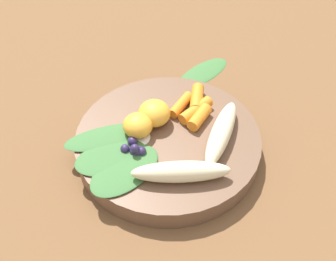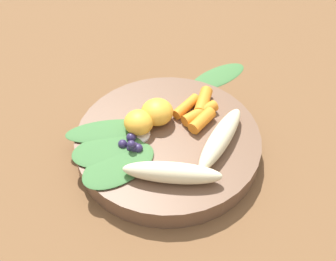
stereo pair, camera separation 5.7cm
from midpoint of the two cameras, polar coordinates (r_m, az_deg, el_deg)
name	(u,v)px [view 1 (the left image)]	position (r m, az deg, el deg)	size (l,w,h in m)	color
ground_plane	(168,150)	(0.60, -2.72, -2.87)	(2.40, 2.40, 0.00)	brown
bowl	(168,143)	(0.59, -2.77, -1.87)	(0.27, 0.27, 0.03)	brown
banana_peeled_left	(221,132)	(0.57, 4.68, -0.43)	(0.13, 0.03, 0.03)	beige
banana_peeled_right	(181,172)	(0.52, -1.33, -6.01)	(0.13, 0.03, 0.03)	beige
orange_segment_near	(138,125)	(0.58, -7.10, 0.70)	(0.04, 0.04, 0.03)	#F4A833
orange_segment_far	(154,113)	(0.59, -4.74, 2.33)	(0.05, 0.05, 0.04)	#F4A833
carrot_front	(199,117)	(0.59, 1.70, 1.75)	(0.02, 0.02, 0.05)	orange
carrot_mid_left	(196,110)	(0.60, 1.24, 2.74)	(0.02, 0.02, 0.06)	orange
carrot_mid_right	(197,98)	(0.62, 1.48, 4.46)	(0.02, 0.02, 0.05)	orange
carrot_rear	(181,105)	(0.61, -0.83, 3.52)	(0.02, 0.02, 0.05)	orange
blueberry_pile	(134,148)	(0.56, -7.74, -2.66)	(0.04, 0.03, 0.02)	#2D234C
coconut_shred_patch	(136,137)	(0.58, -7.43, -1.07)	(0.04, 0.04, 0.00)	white
kale_leaf_left	(107,137)	(0.59, -11.46, -1.08)	(0.12, 0.04, 0.01)	#3D7038
kale_leaf_right	(112,157)	(0.56, -10.86, -3.86)	(0.10, 0.06, 0.01)	#3D7038
kale_leaf_rear	(125,170)	(0.54, -9.15, -5.68)	(0.11, 0.06, 0.01)	#3D7038
kale_leaf_stray	(203,72)	(0.74, 2.74, 8.18)	(0.12, 0.05, 0.01)	#3D7038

